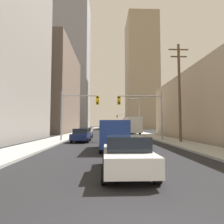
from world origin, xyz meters
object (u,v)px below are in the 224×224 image
Objects in this scene: cargo_van_blue at (114,133)px; sedan_green at (109,130)px; sedan_white at (126,154)px; traffic_signal_near_left at (78,107)px; sedan_navy at (81,135)px; traffic_signal_near_right at (142,107)px; sedan_red at (122,129)px; sedan_grey at (85,133)px; traffic_signal_far_right at (121,119)px; city_bus at (131,125)px.

cargo_van_blue reaches higher than sedan_green.
sedan_white is 15.74m from traffic_signal_near_left.
sedan_navy is 1.01× the size of sedan_green.
sedan_navy is 7.89m from traffic_signal_near_right.
sedan_red is (3.75, 38.98, -0.52)m from cargo_van_blue.
sedan_green is (0.06, 31.90, -0.52)m from cargo_van_blue.
cargo_van_blue is 1.23× the size of sedan_navy.
sedan_green is 24.74m from traffic_signal_near_left.
traffic_signal_near_right is at bearing -34.68° from sedan_grey.
cargo_van_blue is at bearing -95.22° from traffic_signal_far_right.
traffic_signal_near_left reaches higher than city_bus.
traffic_signal_near_right reaches higher than sedan_red.
traffic_signal_far_right is at bearing 89.52° from city_bus.
traffic_signal_far_right is at bearing 76.93° from sedan_green.
traffic_signal_far_right is (0.23, 28.08, 2.08)m from city_bus.
sedan_red is (7.18, 32.05, 0.00)m from sedan_navy.
sedan_grey is 27.24m from sedan_red.
sedan_red is at bearing 74.28° from sedan_grey.
sedan_green is (-0.14, 39.01, 0.00)m from sedan_white.
city_bus is 18.53m from traffic_signal_near_left.
sedan_navy is 5.83m from sedan_grey.
city_bus is at bearing 65.09° from sedan_navy.
sedan_white and sedan_green have the same top height.
traffic_signal_far_right is at bearing 77.98° from sedan_grey.
traffic_signal_near_left is (-3.93, 7.70, 2.79)m from cargo_van_blue.
traffic_signal_near_right is (-0.85, -16.35, 2.19)m from city_bus.
traffic_signal_near_left is at bearing -101.07° from traffic_signal_far_right.
sedan_grey and sedan_green have the same top height.
sedan_grey is 0.71× the size of traffic_signal_near_right.
traffic_signal_near_right is 44.44m from traffic_signal_far_right.
sedan_grey is 1.01× the size of sedan_red.
traffic_signal_far_right reaches higher than sedan_grey.
sedan_white is at bearing -89.79° from sedan_green.
traffic_signal_far_right is (4.55, 59.25, 3.24)m from sedan_white.
sedan_white is 0.70× the size of traffic_signal_near_right.
cargo_van_blue is 0.87× the size of traffic_signal_near_left.
cargo_van_blue is 0.87× the size of traffic_signal_near_right.
traffic_signal_near_left reaches higher than sedan_green.
sedan_green is (3.49, 24.97, 0.00)m from sedan_navy.
traffic_signal_near_left reaches higher than sedan_grey.
sedan_navy is at bearing -173.77° from traffic_signal_near_right.
sedan_navy is (-7.95, -17.12, -1.16)m from city_bus.
traffic_signal_near_left and traffic_signal_far_right have the same top height.
sedan_navy is at bearing -97.95° from sedan_green.
sedan_red is at bearing -94.38° from traffic_signal_far_right.
traffic_signal_near_left is at bearing -117.36° from city_bus.
sedan_red is 0.70× the size of traffic_signal_near_left.
traffic_signal_far_right is at bearing 85.60° from sedan_white.
traffic_signal_near_right is at bearing 64.50° from cargo_van_blue.
traffic_signal_far_right reaches higher than cargo_van_blue.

